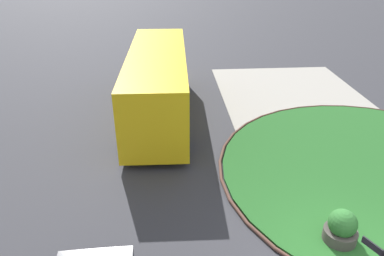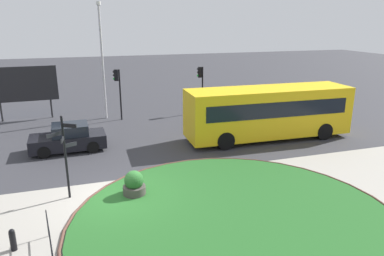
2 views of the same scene
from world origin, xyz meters
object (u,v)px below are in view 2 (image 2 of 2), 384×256
at_px(traffic_light_far, 201,79).
at_px(billboard_left, 24,85).
at_px(car_near_lane, 69,139).
at_px(traffic_light_near, 118,83).
at_px(lamppost_tall, 102,58).
at_px(signpost_directional, 65,151).
at_px(planter_near_signpost, 134,185).
at_px(bus_yellow, 268,112).
at_px(bollard_foreground, 13,240).

xyz_separation_m(traffic_light_far, billboard_left, (-12.43, 1.75, -0.07)).
xyz_separation_m(car_near_lane, traffic_light_near, (3.34, 5.57, 1.94)).
bearing_deg(traffic_light_near, billboard_left, -4.53).
relative_size(traffic_light_far, lamppost_tall, 0.43).
xyz_separation_m(signpost_directional, traffic_light_near, (3.28, 11.37, 0.63)).
distance_m(billboard_left, planter_near_signpost, 15.12).
distance_m(bus_yellow, planter_near_signpost, 10.15).
relative_size(traffic_light_far, planter_near_signpost, 3.23).
distance_m(traffic_light_near, traffic_light_far, 6.19).
xyz_separation_m(signpost_directional, bus_yellow, (11.23, 4.45, -0.35)).
distance_m(signpost_directional, planter_near_signpost, 2.96).
height_order(lamppost_tall, planter_near_signpost, lamppost_tall).
distance_m(bus_yellow, traffic_light_near, 10.58).
bearing_deg(traffic_light_far, billboard_left, -2.12).
bearing_deg(lamppost_tall, traffic_light_near, -40.87).
bearing_deg(planter_near_signpost, bus_yellow, 29.88).
height_order(signpost_directional, traffic_light_near, traffic_light_near).
distance_m(bollard_foreground, bus_yellow, 14.93).
bearing_deg(lamppost_tall, traffic_light_far, -3.90).
bearing_deg(car_near_lane, traffic_light_near, -122.85).
distance_m(bollard_foreground, traffic_light_near, 15.39).
distance_m(bollard_foreground, car_near_lane, 8.99).
distance_m(bollard_foreground, planter_near_signpost, 4.79).
height_order(traffic_light_near, billboard_left, billboard_left).
xyz_separation_m(signpost_directional, car_near_lane, (-0.06, 5.80, -1.31)).
height_order(traffic_light_far, billboard_left, billboard_left).
bearing_deg(lamppost_tall, bus_yellow, -41.01).
height_order(bus_yellow, lamppost_tall, lamppost_tall).
height_order(lamppost_tall, billboard_left, lamppost_tall).
xyz_separation_m(traffic_light_near, traffic_light_far, (6.18, 0.27, -0.06)).
bearing_deg(traffic_light_far, bus_yellow, 109.70).
bearing_deg(traffic_light_near, traffic_light_far, -164.08).
bearing_deg(car_near_lane, bus_yellow, 171.33).
xyz_separation_m(bollard_foreground, billboard_left, (-1.35, 16.44, 2.11)).
xyz_separation_m(car_near_lane, traffic_light_far, (9.53, 5.84, 1.88)).
relative_size(bollard_foreground, bus_yellow, 0.08).
height_order(car_near_lane, lamppost_tall, lamppost_tall).
bearing_deg(billboard_left, traffic_light_far, -9.89).
relative_size(traffic_light_far, billboard_left, 0.78).
xyz_separation_m(bus_yellow, planter_near_signpost, (-8.75, -5.03, -1.16)).
relative_size(car_near_lane, planter_near_signpost, 3.70).
xyz_separation_m(car_near_lane, planter_near_signpost, (2.55, -6.37, -0.19)).
xyz_separation_m(signpost_directional, lamppost_tall, (2.41, 12.12, 2.31)).
distance_m(car_near_lane, traffic_light_far, 11.33).
relative_size(bus_yellow, traffic_light_far, 2.83).
xyz_separation_m(bus_yellow, billboard_left, (-14.20, 8.94, 0.85)).
xyz_separation_m(bollard_foreground, traffic_light_near, (4.89, 14.42, 2.24)).
xyz_separation_m(bus_yellow, lamppost_tall, (-8.82, 7.67, 2.65)).
xyz_separation_m(traffic_light_near, billboard_left, (-6.25, 2.02, -0.13)).
distance_m(signpost_directional, traffic_light_far, 15.02).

